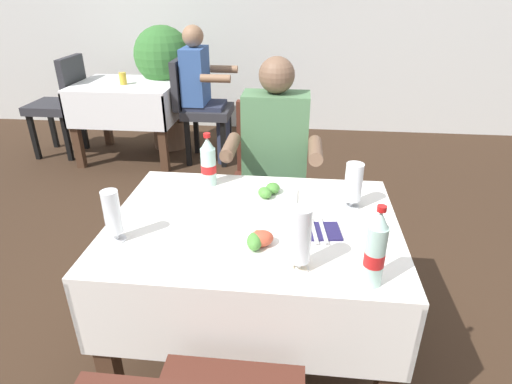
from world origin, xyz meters
TOP-DOWN VIEW (x-y plane):
  - ground_plane at (0.00, 0.00)m, footprint 11.00×11.00m
  - back_wall at (0.00, 3.47)m, footprint 11.00×0.12m
  - main_dining_table at (-0.06, -0.06)m, footprint 1.16×0.87m
  - chair_far_diner_seat at (-0.06, 0.77)m, footprint 0.44×0.50m
  - seated_diner_far at (-0.02, 0.66)m, footprint 0.50×0.46m
  - plate_near_camera at (-0.02, -0.25)m, footprint 0.24×0.24m
  - plate_far_diner at (-0.01, 0.14)m, footprint 0.22×0.22m
  - beer_glass_left at (-0.55, -0.25)m, footprint 0.07×0.07m
  - beer_glass_middle at (0.13, -0.35)m, footprint 0.07×0.07m
  - beer_glass_right at (0.34, 0.10)m, footprint 0.07×0.07m
  - cola_bottle_primary at (0.36, -0.40)m, footprint 0.06×0.06m
  - cola_bottle_secondary at (-0.31, 0.26)m, footprint 0.07×0.07m
  - napkin_cutlery_set at (0.20, -0.12)m, footprint 0.18×0.19m
  - background_dining_table at (-1.54, 2.34)m, footprint 0.94×0.76m
  - background_chair_left at (-2.22, 2.34)m, footprint 0.50×0.44m
  - background_chair_right at (-0.86, 2.34)m, footprint 0.50×0.44m
  - background_patron at (-0.81, 2.34)m, footprint 0.46×0.50m
  - background_table_tumbler at (-1.53, 2.28)m, footprint 0.06×0.06m
  - potted_plant_corner at (-1.26, 2.67)m, footprint 0.56×0.56m

SIDE VIEW (x-z plane):
  - ground_plane at x=0.00m, z-range 0.00..0.00m
  - background_dining_table at x=-1.54m, z-range 0.18..0.92m
  - chair_far_diner_seat at x=-0.06m, z-range 0.07..1.04m
  - background_chair_left at x=-2.22m, z-range 0.07..1.04m
  - background_chair_right at x=-0.86m, z-range 0.07..1.04m
  - main_dining_table at x=-0.06m, z-range 0.20..0.94m
  - seated_diner_far at x=-0.02m, z-range 0.08..1.34m
  - background_patron at x=-0.81m, z-range 0.08..1.34m
  - napkin_cutlery_set at x=0.20m, z-range 0.74..0.75m
  - plate_far_diner at x=-0.01m, z-range 0.73..0.79m
  - plate_near_camera at x=-0.02m, z-range 0.73..0.80m
  - background_table_tumbler at x=-1.53m, z-range 0.74..0.85m
  - potted_plant_corner at x=-1.26m, z-range 0.20..1.43m
  - beer_glass_left at x=-0.55m, z-range 0.74..0.94m
  - beer_glass_right at x=0.34m, z-range 0.75..0.94m
  - cola_bottle_secondary at x=-0.31m, z-range 0.72..0.97m
  - beer_glass_middle at x=0.13m, z-range 0.74..0.97m
  - cola_bottle_primary at x=0.36m, z-range 0.72..1.00m
  - back_wall at x=0.00m, z-range 0.00..2.81m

